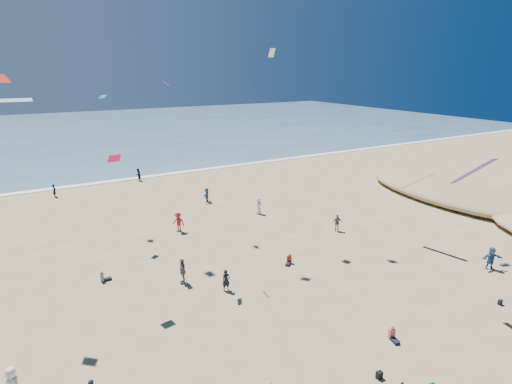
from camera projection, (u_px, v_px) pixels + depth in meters
ocean at (67, 132)px, 94.44m from camera, size 220.00×100.00×0.06m
surf_line at (105, 182)px, 52.92m from camera, size 220.00×1.20×0.08m
standing_flyers at (251, 240)px, 32.95m from camera, size 32.22×48.90×1.88m
seated_group at (276, 319)px, 23.28m from camera, size 13.99×19.12×0.84m
black_backpack at (379, 375)px, 19.34m from camera, size 0.30×0.22×0.38m
navy_bag at (500, 302)px, 25.41m from camera, size 0.28×0.18×0.34m
kites_aloft at (311, 72)px, 25.89m from camera, size 43.04×42.64×30.70m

